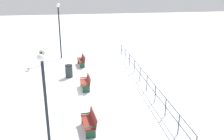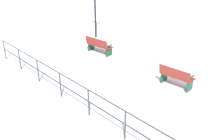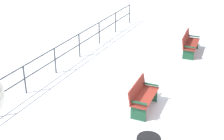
% 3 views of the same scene
% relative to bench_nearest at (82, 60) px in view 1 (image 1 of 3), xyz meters
% --- Properties ---
extents(ground_plane, '(80.00, 80.00, 0.00)m').
position_rel_bench_nearest_xyz_m(ground_plane, '(0.05, 5.00, -0.46)').
color(ground_plane, white).
rests_on(ground_plane, ground).
extents(bench_nearest, '(0.66, 1.53, 0.88)m').
position_rel_bench_nearest_xyz_m(bench_nearest, '(0.00, 0.00, 0.00)').
color(bench_nearest, maroon).
rests_on(bench_nearest, ground).
extents(bench_second, '(0.67, 1.43, 0.90)m').
position_rel_bench_nearest_xyz_m(bench_second, '(-0.03, 5.00, 0.01)').
color(bench_second, maroon).
rests_on(bench_second, ground).
extents(bench_third, '(0.71, 1.58, 0.90)m').
position_rel_bench_nearest_xyz_m(bench_third, '(0.10, 9.99, 0.00)').
color(bench_third, maroon).
rests_on(bench_third, ground).
extents(lamppost_near, '(0.28, 1.10, 4.90)m').
position_rel_bench_nearest_xyz_m(lamppost_near, '(1.76, -2.53, 2.96)').
color(lamppost_near, black).
rests_on(lamppost_near, ground).
extents(lamppost_middle, '(0.25, 0.87, 4.54)m').
position_rel_bench_nearest_xyz_m(lamppost_middle, '(1.76, 12.21, 2.69)').
color(lamppost_middle, black).
rests_on(lamppost_middle, ground).
extents(waterfront_railing, '(0.05, 15.41, 1.02)m').
position_rel_bench_nearest_xyz_m(waterfront_railing, '(-3.90, 5.00, 0.23)').
color(waterfront_railing, '#383D42').
rests_on(waterfront_railing, ground).
extents(trash_bin, '(0.56, 0.56, 0.94)m').
position_rel_bench_nearest_xyz_m(trash_bin, '(1.06, 2.61, 0.01)').
color(trash_bin, '#2D3338').
rests_on(trash_bin, ground).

